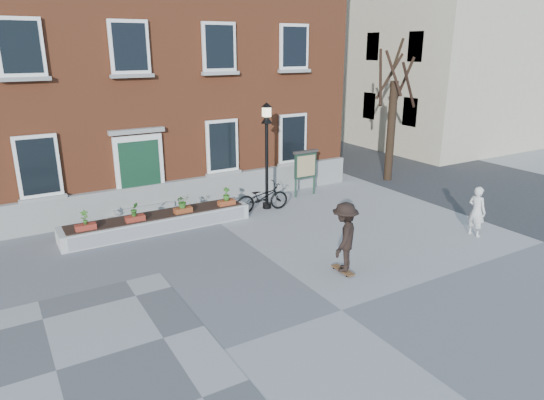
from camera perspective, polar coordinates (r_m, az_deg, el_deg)
ground at (r=11.60m, az=8.17°, el=-12.71°), size 100.00×100.00×0.00m
checker_patch at (r=10.48m, az=-24.06°, el=-17.86°), size 6.00×6.00×0.01m
bicycle at (r=17.78m, az=-1.16°, el=0.33°), size 2.09×0.92×1.06m
parked_car at (r=28.88m, az=5.21°, el=7.21°), size 2.17×3.98×1.24m
bystander at (r=16.72m, az=22.94°, el=-1.23°), size 0.42×0.61×1.63m
brick_building at (r=22.12m, az=-20.09°, el=17.88°), size 18.40×10.85×12.60m
planter_assembly at (r=16.47m, az=-13.20°, el=-2.41°), size 6.20×1.12×1.15m
bare_tree at (r=22.23m, az=13.93°, el=9.30°), size 1.83×1.83×6.16m
side_street at (r=36.78m, az=11.65°, el=19.19°), size 15.20×36.00×14.50m
lamp_post at (r=17.62m, az=-0.63°, el=6.90°), size 0.40×0.40×3.93m
notice_board at (r=19.50m, az=3.96°, el=4.08°), size 1.10×0.16×1.87m
skateboarder at (r=12.96m, az=8.53°, el=-4.34°), size 1.39×1.31×1.97m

